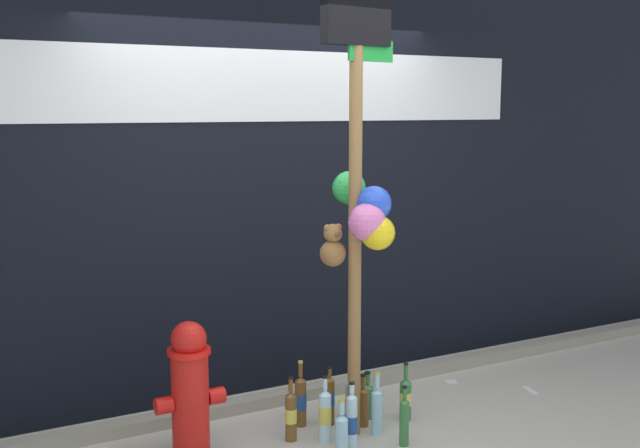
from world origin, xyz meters
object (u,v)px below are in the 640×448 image
bottle_0 (352,420)px  bottle_11 (367,399)px  bottle_2 (351,397)px  bottle_6 (301,400)px  memorial_post (360,180)px  bottle_7 (341,433)px  bottle_5 (363,405)px  fire_hydrant (190,389)px  bottle_8 (291,415)px  bottle_1 (330,399)px  bottle_9 (404,421)px  bottle_10 (405,398)px  bottle_3 (325,415)px  bottle_4 (377,409)px

bottle_0 → bottle_11: size_ratio=1.27×
bottle_2 → bottle_11: (0.07, -0.08, -0.00)m
bottle_6 → bottle_11: size_ratio=1.36×
memorial_post → bottle_7: size_ratio=8.01×
bottle_5 → bottle_7: (-0.32, -0.29, -0.00)m
fire_hydrant → bottle_11: bearing=-0.3°
bottle_7 → bottle_8: (-0.16, 0.32, 0.02)m
fire_hydrant → bottle_2: 1.12m
bottle_2 → bottle_5: (-0.01, -0.17, 0.01)m
bottle_0 → bottle_1: size_ratio=1.04×
memorial_post → bottle_0: bearing=-132.8°
bottle_0 → bottle_1: bottle_0 is taller
bottle_7 → bottle_8: size_ratio=0.85×
bottle_1 → bottle_2: 0.19m
bottle_11 → bottle_8: bearing=-173.4°
bottle_8 → bottle_0: bearing=-41.1°
bottle_2 → bottle_5: size_ratio=0.94×
fire_hydrant → bottle_7: (0.75, -0.39, -0.26)m
bottle_2 → bottle_9: (0.05, -0.52, 0.02)m
bottle_10 → bottle_11: size_ratio=1.22×
bottle_7 → bottle_5: bearing=42.2°
bottle_7 → bottle_6: bearing=91.8°
bottle_3 → bottle_6: 0.28m
bottle_6 → bottle_11: bearing=-12.9°
bottle_3 → bottle_7: 0.21m
bottle_1 → bottle_6: size_ratio=0.89×
bottle_5 → bottle_6: bottle_6 is taller
bottle_1 → bottle_4: (0.17, -0.27, -0.00)m
bottle_8 → fire_hydrant: bearing=172.9°
fire_hydrant → bottle_2: bearing=3.9°
bottle_0 → bottle_9: bearing=-26.4°
bottle_0 → bottle_1: bearing=83.2°
fire_hydrant → bottle_3: 0.81m
memorial_post → bottle_8: memorial_post is taller
bottle_4 → memorial_post: bearing=145.4°
bottle_1 → bottle_10: bottle_10 is taller
fire_hydrant → bottle_8: fire_hydrant is taller
bottle_8 → bottle_1: bearing=16.8°
fire_hydrant → bottle_7: 0.89m
bottle_4 → bottle_6: bottle_6 is taller
fire_hydrant → bottle_9: fire_hydrant is taller
bottle_3 → bottle_10: size_ratio=1.08×
bottle_0 → bottle_7: size_ratio=1.17×
bottle_2 → bottle_9: bottle_9 is taller
bottle_0 → bottle_6: (-0.13, 0.40, 0.00)m
fire_hydrant → bottle_4: bearing=-12.8°
bottle_0 → bottle_9: (0.27, -0.14, -0.01)m
bottle_1 → bottle_7: bottle_1 is taller
bottle_5 → bottle_10: bearing=-10.0°
bottle_10 → bottle_2: bearing=140.6°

